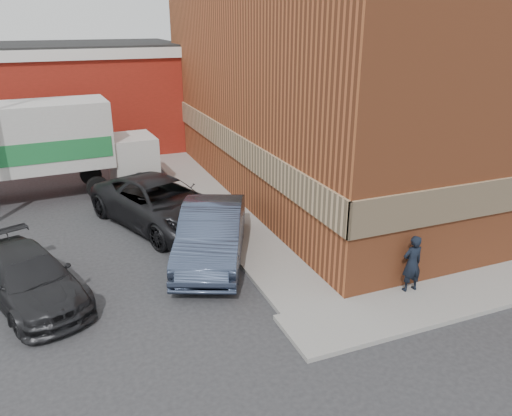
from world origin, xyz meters
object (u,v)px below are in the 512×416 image
object	(u,v)px
brick_building	(381,72)
man	(412,263)
box_truck	(51,143)
suv_a	(161,203)
suv_b	(29,278)
warehouse	(27,99)
sedan	(212,234)

from	to	relation	value
brick_building	man	world-z (taller)	brick_building
man	box_truck	size ratio (longest dim) A/B	0.20
suv_a	suv_b	distance (m)	5.61
suv_a	brick_building	bearing A→B (deg)	-9.66
man	suv_a	world-z (taller)	man
warehouse	suv_b	bearing A→B (deg)	-89.79
man	sedan	size ratio (longest dim) A/B	0.31
sedan	suv_a	world-z (taller)	sedan
sedan	suv_b	xyz separation A→B (m)	(-5.05, -0.52, -0.18)
sedan	box_truck	bearing A→B (deg)	140.94
warehouse	sedan	world-z (taller)	warehouse
warehouse	man	distance (m)	22.38
brick_building	sedan	bearing A→B (deg)	-150.46
brick_building	box_truck	size ratio (longest dim) A/B	2.31
warehouse	man	xyz separation A→B (m)	(9.33, -20.25, -1.91)
warehouse	man	bearing A→B (deg)	-65.26
brick_building	box_truck	distance (m)	13.98
warehouse	sedan	bearing A→B (deg)	-72.63
man	suv_a	xyz separation A→B (m)	(-5.06, 7.11, -0.08)
suv_a	box_truck	world-z (taller)	box_truck
suv_a	sedan	bearing A→B (deg)	-96.81
sedan	man	bearing A→B (deg)	-19.68
man	suv_b	xyz separation A→B (m)	(-9.27, 3.40, -0.24)
warehouse	sedan	distance (m)	17.22
warehouse	suv_b	distance (m)	16.99
brick_building	sedan	size ratio (longest dim) A/B	3.57
warehouse	suv_b	world-z (taller)	warehouse
warehouse	suv_b	xyz separation A→B (m)	(0.06, -16.85, -2.15)
brick_building	sedan	world-z (taller)	brick_building
brick_building	sedan	distance (m)	11.45
brick_building	suv_b	distance (m)	16.08
warehouse	box_truck	xyz separation A→B (m)	(0.97, -8.46, -0.60)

